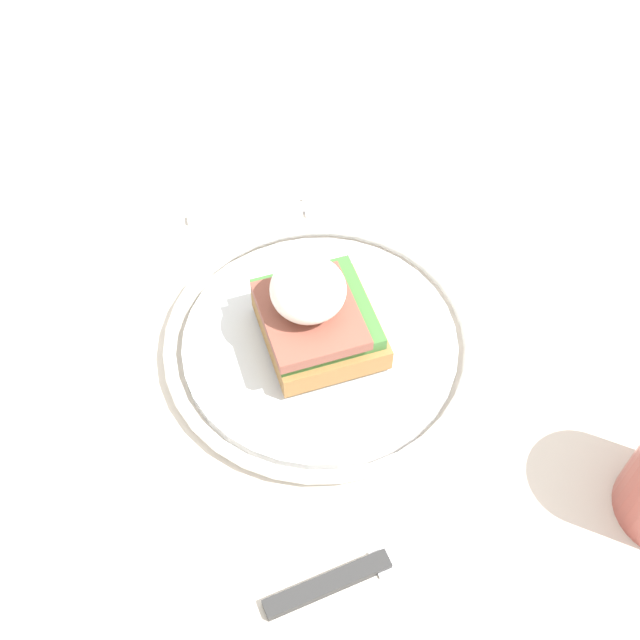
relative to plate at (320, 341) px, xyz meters
name	(u,v)px	position (x,y,z in m)	size (l,w,h in m)	color
ground_plane	(312,620)	(-0.01, -0.01, -0.74)	(6.00, 6.00, 0.00)	#9E9993
dining_table	(307,417)	(-0.01, -0.01, -0.13)	(1.13, 0.65, 0.73)	beige
plate	(320,341)	(0.00, 0.00, 0.00)	(0.24, 0.24, 0.02)	silver
sandwich	(317,312)	(0.00, 0.00, 0.04)	(0.09, 0.08, 0.08)	#9E703D
fork	(276,211)	(-0.15, 0.01, -0.01)	(0.04, 0.14, 0.00)	silver
knife	(382,562)	(0.17, -0.01, -0.01)	(0.03, 0.19, 0.01)	#2D2D2D
napkin	(64,164)	(-0.26, -0.16, 0.00)	(0.15, 0.14, 0.01)	silver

